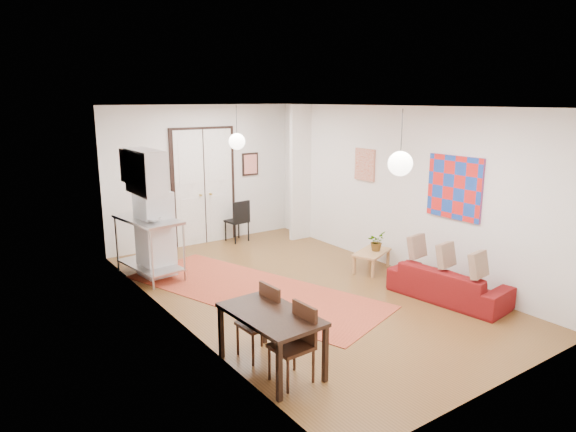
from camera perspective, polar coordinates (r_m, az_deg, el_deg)
floor at (r=8.37m, az=1.45°, el=-8.20°), size 7.00×7.00×0.00m
ceiling at (r=7.81m, az=1.58°, el=12.06°), size 4.20×7.00×0.02m
wall_back at (r=10.94m, az=-9.47°, el=4.51°), size 4.20×0.02×2.90m
wall_front at (r=5.63m, az=23.21°, el=-4.30°), size 4.20×0.02×2.90m
wall_left at (r=6.95m, az=-12.55°, el=-0.41°), size 0.02×7.00×2.90m
wall_right at (r=9.35m, az=11.94°, el=2.99°), size 0.02×7.00×2.90m
double_doors at (r=10.94m, az=-9.32°, el=3.19°), size 1.44×0.06×2.50m
stub_partition at (r=11.07m, az=1.38°, el=4.78°), size 0.50×0.10×2.90m
wall_cabinet at (r=8.32m, az=-15.55°, el=4.73°), size 0.35×1.00×0.70m
painting_popart at (r=8.50m, az=18.02°, el=3.04°), size 0.05×1.00×1.00m
painting_abstract at (r=9.84m, az=8.54°, el=5.67°), size 0.05×0.50×0.60m
poster_back at (r=11.43m, az=-4.21°, el=5.76°), size 0.40×0.03×0.50m
print_left at (r=8.74m, az=-17.61°, el=5.30°), size 0.03×0.44×0.54m
pendant_back at (r=9.52m, az=-5.69°, el=8.25°), size 0.30×0.30×0.80m
pendant_front at (r=6.36m, az=12.37°, el=5.71°), size 0.30×0.30×0.80m
kilim_rug at (r=8.33m, az=-3.91°, el=-8.29°), size 2.95×4.68×0.01m
sofa at (r=8.27m, az=17.37°, el=-7.16°), size 0.94×1.88×0.52m
coffee_table at (r=9.31m, az=9.28°, el=-4.18°), size 0.90×0.72×0.35m
potted_plant at (r=9.32m, az=9.77°, el=-2.78°), size 0.37×0.39×0.34m
kitchen_counter at (r=9.11m, az=-15.19°, el=-2.34°), size 0.85×1.43×1.03m
bowl at (r=8.75m, az=-14.70°, el=-0.42°), size 0.31×0.31×0.06m
soap_bottle at (r=9.24m, az=-15.93°, el=0.69°), size 0.12×0.12×0.21m
fridge at (r=9.12m, az=-14.53°, el=-1.97°), size 0.58×0.58×1.48m
dining_table at (r=5.85m, az=-1.94°, el=-11.36°), size 0.77×1.27×0.69m
dining_chair_near at (r=6.25m, az=-3.86°, el=-10.94°), size 0.43×0.58×0.85m
dining_chair_far at (r=5.72m, az=-0.13°, el=-13.29°), size 0.43×0.58×0.85m
black_side_chair at (r=11.15m, az=-5.94°, el=-0.06°), size 0.46×0.46×0.90m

